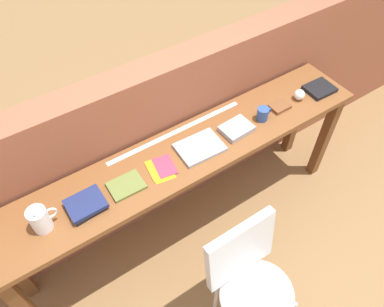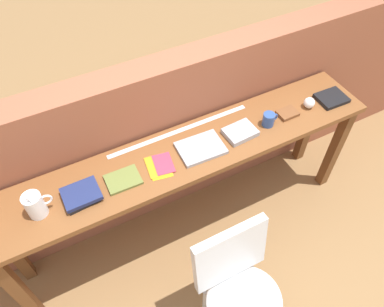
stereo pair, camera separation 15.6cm
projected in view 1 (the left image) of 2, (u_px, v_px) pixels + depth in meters
ground_plane at (211, 253)px, 2.78m from camera, size 40.00×40.00×0.00m
brick_wall_back at (161, 141)px, 2.63m from camera, size 6.00×0.20×1.30m
sideboard at (188, 165)px, 2.38m from camera, size 2.50×0.44×0.88m
chair_white_moulded at (251, 280)px, 2.11m from camera, size 0.44×0.45×0.89m
pitcher_white at (40, 219)px, 1.88m from camera, size 0.14×0.10×0.18m
book_stack_leftmost at (85, 205)px, 1.99m from camera, size 0.20×0.17×0.05m
magazine_cycling at (126, 186)px, 2.09m from camera, size 0.20×0.15×0.02m
pamphlet_pile_colourful at (162, 168)px, 2.18m from camera, size 0.18×0.20×0.01m
book_open_centre at (200, 147)px, 2.27m from camera, size 0.28×0.22×0.02m
book_grey_hardcover at (236, 129)px, 2.37m from camera, size 0.20×0.16×0.04m
mug at (263, 114)px, 2.42m from camera, size 0.11×0.08×0.09m
leather_journal_brown at (280, 106)px, 2.51m from camera, size 0.13×0.10×0.02m
sports_ball_small at (299, 95)px, 2.55m from camera, size 0.07×0.07×0.07m
book_repair_rightmost at (320, 89)px, 2.63m from camera, size 0.20×0.17×0.03m
ruler_metal_back_edge at (176, 132)px, 2.37m from camera, size 0.97×0.03×0.00m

